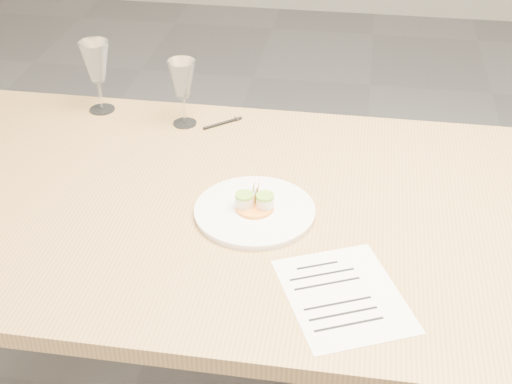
% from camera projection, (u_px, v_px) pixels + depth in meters
% --- Properties ---
extents(dining_table, '(2.40, 1.00, 0.75)m').
position_uv_depth(dining_table, '(371.00, 238.00, 1.72)').
color(dining_table, tan).
rests_on(dining_table, ground).
extents(dinner_plate, '(0.29, 0.29, 0.07)m').
position_uv_depth(dinner_plate, '(255.00, 210.00, 1.68)').
color(dinner_plate, white).
rests_on(dinner_plate, dining_table).
extents(recipe_sheet, '(0.32, 0.35, 0.00)m').
position_uv_depth(recipe_sheet, '(343.00, 295.00, 1.45)').
color(recipe_sheet, white).
rests_on(recipe_sheet, dining_table).
extents(ballpoint_pen, '(0.10, 0.09, 0.01)m').
position_uv_depth(ballpoint_pen, '(223.00, 123.00, 2.05)').
color(ballpoint_pen, black).
rests_on(ballpoint_pen, dining_table).
extents(wine_glass_0, '(0.09, 0.09, 0.21)m').
position_uv_depth(wine_glass_0, '(96.00, 63.00, 2.05)').
color(wine_glass_0, white).
rests_on(wine_glass_0, dining_table).
extents(wine_glass_1, '(0.08, 0.08, 0.19)m').
position_uv_depth(wine_glass_1, '(182.00, 81.00, 1.98)').
color(wine_glass_1, white).
rests_on(wine_glass_1, dining_table).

